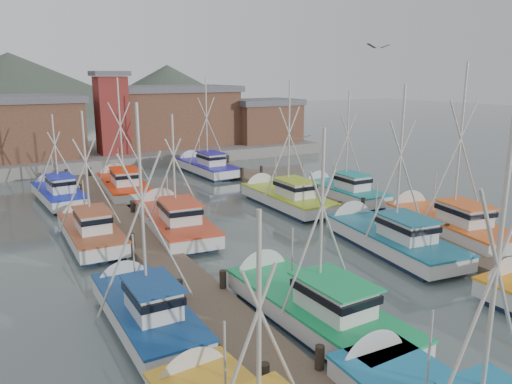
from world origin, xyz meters
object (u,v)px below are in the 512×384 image
boat_4 (307,304)px  lookout_tower (112,112)px  boat_12 (122,185)px  boat_8 (173,220)px

boat_4 → lookout_tower: bearing=84.6°
lookout_tower → boat_12: lookout_tower is taller
lookout_tower → boat_4: lookout_tower is taller
boat_4 → boat_12: (-0.66, 25.03, 0.01)m
boat_12 → boat_8: bearing=-84.7°
lookout_tower → boat_8: lookout_tower is taller
lookout_tower → boat_4: 38.92m
boat_8 → boat_12: boat_12 is taller
boat_4 → boat_12: 25.04m
boat_8 → boat_12: bearing=95.9°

